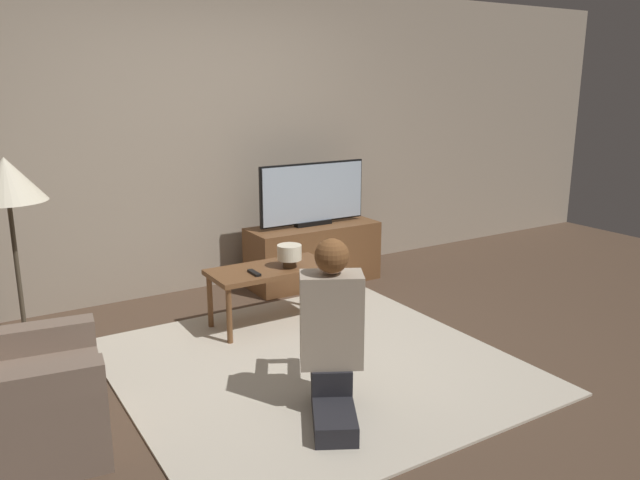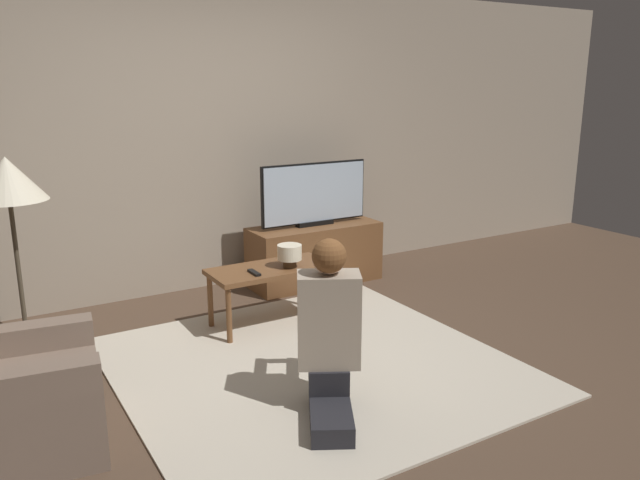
{
  "view_description": "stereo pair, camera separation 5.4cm",
  "coord_description": "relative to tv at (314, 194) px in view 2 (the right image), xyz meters",
  "views": [
    {
      "loc": [
        -1.91,
        -3.16,
        1.79
      ],
      "look_at": [
        0.35,
        0.5,
        0.69
      ],
      "focal_mm": 35.0,
      "sensor_mm": 36.0,
      "label": 1
    },
    {
      "loc": [
        -1.86,
        -3.18,
        1.79
      ],
      "look_at": [
        0.35,
        0.5,
        0.69
      ],
      "focal_mm": 35.0,
      "sensor_mm": 36.0,
      "label": 2
    }
  ],
  "objects": [
    {
      "name": "ground_plane",
      "position": [
        -0.89,
        -1.49,
        -0.82
      ],
      "size": [
        10.0,
        10.0,
        0.0
      ],
      "primitive_type": "plane",
      "color": "brown"
    },
    {
      "name": "wall_back",
      "position": [
        -0.89,
        0.44,
        0.48
      ],
      "size": [
        10.0,
        0.06,
        2.6
      ],
      "color": "tan",
      "rests_on": "ground_plane"
    },
    {
      "name": "rug",
      "position": [
        -0.89,
        -1.49,
        -0.81
      ],
      "size": [
        2.37,
        2.36,
        0.02
      ],
      "color": "beige",
      "rests_on": "ground_plane"
    },
    {
      "name": "tv_stand",
      "position": [
        -0.0,
        -0.0,
        -0.55
      ],
      "size": [
        1.19,
        0.45,
        0.54
      ],
      "color": "brown",
      "rests_on": "ground_plane"
    },
    {
      "name": "tv",
      "position": [
        0.0,
        0.0,
        0.0
      ],
      "size": [
        1.03,
        0.08,
        0.56
      ],
      "color": "black",
      "rests_on": "tv_stand"
    },
    {
      "name": "coffee_table",
      "position": [
        -0.8,
        -0.72,
        -0.42
      ],
      "size": [
        0.91,
        0.43,
        0.45
      ],
      "color": "brown",
      "rests_on": "ground_plane"
    },
    {
      "name": "floor_lamp",
      "position": [
        -2.44,
        -0.33,
        0.32
      ],
      "size": [
        0.48,
        0.48,
        1.33
      ],
      "color": "#4C4233",
      "rests_on": "ground_plane"
    },
    {
      "name": "armchair",
      "position": [
        -2.62,
        -1.55,
        -0.52
      ],
      "size": [
        0.82,
        0.8,
        0.95
      ],
      "rotation": [
        0.0,
        0.0,
        1.43
      ],
      "color": "#7A6656",
      "rests_on": "ground_plane"
    },
    {
      "name": "person_kneeling",
      "position": [
        -1.09,
        -2.0,
        -0.34
      ],
      "size": [
        0.62,
        0.86,
        0.97
      ],
      "rotation": [
        0.0,
        0.0,
        2.64
      ],
      "color": "#232328",
      "rests_on": "rug"
    },
    {
      "name": "table_lamp",
      "position": [
        -0.68,
        -0.79,
        -0.26
      ],
      "size": [
        0.18,
        0.18,
        0.17
      ],
      "color": "#4C3823",
      "rests_on": "coffee_table"
    },
    {
      "name": "remote",
      "position": [
        -0.97,
        -0.8,
        -0.36
      ],
      "size": [
        0.04,
        0.15,
        0.02
      ],
      "color": "black",
      "rests_on": "coffee_table"
    }
  ]
}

